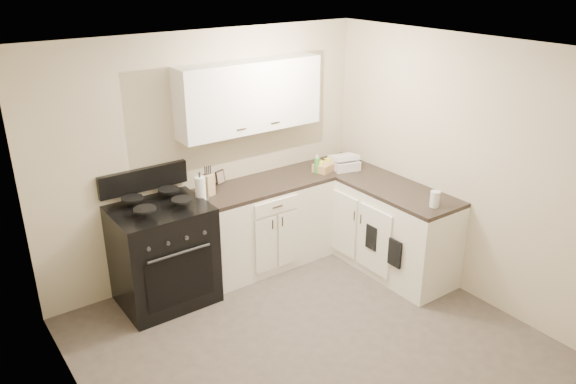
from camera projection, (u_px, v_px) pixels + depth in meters
floor at (315, 348)px, 4.84m from camera, size 3.60×3.60×0.00m
ceiling at (322, 54)px, 3.88m from camera, size 3.60×3.60×0.00m
wall_back at (208, 156)px, 5.71m from camera, size 3.60×0.00×3.60m
wall_right at (466, 170)px, 5.32m from camera, size 0.00×3.60×3.60m
wall_left at (85, 291)px, 3.39m from camera, size 0.00×3.60×3.60m
wall_front at (527, 333)px, 3.01m from camera, size 3.60×0.00×3.60m
base_cabinets_back at (261, 227)px, 6.02m from camera, size 1.55×0.60×0.90m
base_cabinets_right at (376, 223)px, 6.11m from camera, size 0.60×1.90×0.90m
countertop_back at (260, 186)px, 5.84m from camera, size 1.55×0.60×0.04m
countertop_right at (378, 183)px, 5.93m from camera, size 0.60×1.90×0.04m
upper_cabinets at (250, 96)px, 5.60m from camera, size 1.55×0.30×0.70m
stove at (163, 257)px, 5.38m from camera, size 0.87×0.75×1.06m
knife_block at (209, 185)px, 5.52m from camera, size 0.12×0.11×0.22m
paper_towel at (200, 189)px, 5.38m from camera, size 0.12×0.12×0.24m
soap_bottle at (317, 165)px, 6.11m from camera, size 0.07×0.07×0.17m
picture_frame at (220, 177)px, 5.83m from camera, size 0.12×0.07×0.14m
wicker_basket at (325, 167)px, 6.20m from camera, size 0.31×0.25×0.09m
countertop_grill at (345, 164)px, 6.24m from camera, size 0.33×0.32×0.10m
glass_jar at (435, 199)px, 5.27m from camera, size 0.12×0.12×0.15m
oven_mitt_near at (395, 253)px, 5.49m from camera, size 0.02×0.16×0.28m
oven_mitt_far at (371, 238)px, 5.72m from camera, size 0.02×0.15×0.26m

